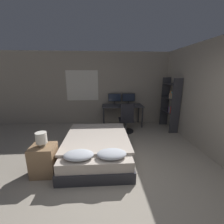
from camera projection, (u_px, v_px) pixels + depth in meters
The scene contains 13 objects.
ground_plane at pixel (125, 197), 2.40m from camera, with size 20.00×20.00×0.00m, color #9E9384.
wall_back at pixel (111, 89), 5.77m from camera, with size 12.00×0.08×2.70m.
wall_side_right at pixel (206, 98), 3.64m from camera, with size 0.06×12.00×2.70m.
bed at pixel (97, 147), 3.54m from camera, with size 1.48×2.06×0.55m.
nightstand at pixel (44, 160), 2.90m from camera, with size 0.45×0.43×0.59m.
bedside_lamp at pixel (41, 138), 2.79m from camera, with size 0.20×0.20×0.27m.
desk at pixel (122, 108), 5.56m from camera, with size 1.49×0.69×0.78m.
monitor_left at pixel (115, 98), 5.70m from camera, with size 0.49×0.16×0.41m.
monitor_right at pixel (129, 98), 5.73m from camera, with size 0.49×0.16×0.41m.
keyboard at pixel (123, 106), 5.30m from camera, with size 0.37×0.13×0.02m.
computer_mouse at pixel (131, 106), 5.32m from camera, with size 0.07×0.05×0.04m.
office_chair at pixel (126, 121), 4.95m from camera, with size 0.52×0.52×1.00m.
bookshelf at pixel (172, 102), 5.05m from camera, with size 0.30×0.88×1.78m.
Camera 1 is at (-0.34, -1.96, 1.93)m, focal length 24.00 mm.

